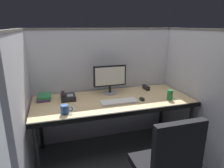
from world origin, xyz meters
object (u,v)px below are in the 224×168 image
(coffee_mug, at_px, (65,109))
(soda_can, at_px, (170,95))
(keyboard_main, at_px, (119,102))
(book_stack, at_px, (44,97))
(desk, at_px, (113,103))
(red_stapler, at_px, (146,88))
(computer_mouse, at_px, (142,99))
(desk_phone, at_px, (68,97))
(monitor_center, at_px, (110,78))

(coffee_mug, xyz_separation_m, soda_can, (1.24, 0.05, 0.01))
(keyboard_main, height_order, book_stack, book_stack)
(desk, relative_size, red_stapler, 12.67)
(keyboard_main, bearing_deg, soda_can, -7.84)
(keyboard_main, bearing_deg, coffee_mug, -167.98)
(keyboard_main, height_order, computer_mouse, computer_mouse)
(book_stack, xyz_separation_m, coffee_mug, (0.21, -0.49, 0.02))
(book_stack, bearing_deg, soda_can, -16.82)
(keyboard_main, bearing_deg, red_stapler, 34.73)
(desk_phone, bearing_deg, monitor_center, 7.78)
(desk_phone, bearing_deg, coffee_mug, -98.23)
(monitor_center, distance_m, computer_mouse, 0.50)
(computer_mouse, height_order, red_stapler, red_stapler)
(soda_can, bearing_deg, book_stack, 163.18)
(desk, distance_m, desk_phone, 0.56)
(computer_mouse, distance_m, coffee_mug, 0.92)
(book_stack, xyz_separation_m, red_stapler, (1.36, 0.01, -0.00))
(monitor_center, distance_m, book_stack, 0.85)
(desk, distance_m, book_stack, 0.84)
(book_stack, relative_size, coffee_mug, 1.69)
(soda_can, distance_m, red_stapler, 0.46)
(monitor_center, relative_size, desk_phone, 2.26)
(soda_can, relative_size, desk_phone, 0.64)
(monitor_center, height_order, soda_can, monitor_center)
(monitor_center, bearing_deg, keyboard_main, -88.46)
(desk, relative_size, book_stack, 8.93)
(desk_phone, xyz_separation_m, red_stapler, (1.09, 0.09, -0.01))
(keyboard_main, bearing_deg, desk_phone, 154.41)
(desk_phone, relative_size, red_stapler, 1.27)
(desk, xyz_separation_m, book_stack, (-0.81, 0.24, 0.08))
(keyboard_main, distance_m, soda_can, 0.63)
(soda_can, bearing_deg, monitor_center, 145.48)
(monitor_center, xyz_separation_m, computer_mouse, (0.30, -0.35, -0.20))
(monitor_center, relative_size, book_stack, 2.02)
(coffee_mug, distance_m, soda_can, 1.24)
(desk, height_order, coffee_mug, coffee_mug)
(desk, xyz_separation_m, coffee_mug, (-0.59, -0.24, 0.10))
(monitor_center, bearing_deg, computer_mouse, -49.24)
(coffee_mug, bearing_deg, desk, 22.50)
(monitor_center, distance_m, keyboard_main, 0.40)
(monitor_center, relative_size, soda_can, 3.52)
(desk, bearing_deg, soda_can, -16.84)
(keyboard_main, xyz_separation_m, coffee_mug, (-0.62, -0.13, 0.04))
(coffee_mug, height_order, desk_phone, coffee_mug)
(red_stapler, bearing_deg, desk, -155.71)
(desk, bearing_deg, monitor_center, 84.36)
(monitor_center, distance_m, coffee_mug, 0.80)
(red_stapler, bearing_deg, computer_mouse, -122.38)
(book_stack, distance_m, desk_phone, 0.29)
(monitor_center, xyz_separation_m, book_stack, (-0.83, 0.01, -0.19))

